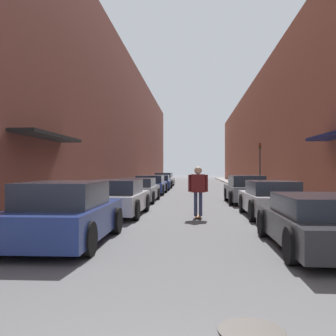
# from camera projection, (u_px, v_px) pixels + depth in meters

# --- Properties ---
(ground) EXTENTS (147.25, 147.25, 0.00)m
(ground) POSITION_uv_depth(u_px,v_px,m) (193.00, 191.00, 28.46)
(ground) COLOR #515154
(curb_strip_left) EXTENTS (1.80, 66.93, 0.12)m
(curb_strip_left) POSITION_uv_depth(u_px,v_px,m) (143.00, 186.00, 35.48)
(curb_strip_left) COLOR gray
(curb_strip_left) RESTS_ON ground
(curb_strip_right) EXTENTS (1.80, 66.93, 0.12)m
(curb_strip_right) POSITION_uv_depth(u_px,v_px,m) (244.00, 187.00, 34.80)
(curb_strip_right) COLOR gray
(curb_strip_right) RESTS_ON ground
(building_row_left) EXTENTS (4.90, 66.93, 11.91)m
(building_row_left) POSITION_uv_depth(u_px,v_px,m) (113.00, 124.00, 35.70)
(building_row_left) COLOR brown
(building_row_left) RESTS_ON ground
(building_row_right) EXTENTS (4.90, 66.93, 10.00)m
(building_row_right) POSITION_uv_depth(u_px,v_px,m) (276.00, 133.00, 34.60)
(building_row_right) COLOR brown
(building_row_right) RESTS_ON ground
(parked_car_left_0) EXTENTS (1.96, 4.21, 1.40)m
(parked_car_left_0) POSITION_uv_depth(u_px,v_px,m) (66.00, 214.00, 8.48)
(parked_car_left_0) COLOR navy
(parked_car_left_0) RESTS_ON ground
(parked_car_left_1) EXTENTS (2.00, 4.24, 1.30)m
(parked_car_left_1) POSITION_uv_depth(u_px,v_px,m) (117.00, 198.00, 13.60)
(parked_car_left_1) COLOR #B7B7BC
(parked_car_left_1) RESTS_ON ground
(parked_car_left_2) EXTENTS (1.99, 4.28, 1.22)m
(parked_car_left_2) POSITION_uv_depth(u_px,v_px,m) (138.00, 190.00, 19.41)
(parked_car_left_2) COLOR gray
(parked_car_left_2) RESTS_ON ground
(parked_car_left_3) EXTENTS (2.06, 4.57, 1.26)m
(parked_car_left_3) POSITION_uv_depth(u_px,v_px,m) (151.00, 185.00, 25.37)
(parked_car_left_3) COLOR navy
(parked_car_left_3) RESTS_ON ground
(parked_car_left_4) EXTENTS (2.05, 4.70, 1.19)m
(parked_car_left_4) POSITION_uv_depth(u_px,v_px,m) (159.00, 182.00, 31.17)
(parked_car_left_4) COLOR navy
(parked_car_left_4) RESTS_ON ground
(parked_car_left_5) EXTENTS (1.87, 4.43, 1.33)m
(parked_car_left_5) POSITION_uv_depth(u_px,v_px,m) (164.00, 180.00, 36.62)
(parked_car_left_5) COLOR silver
(parked_car_left_5) RESTS_ON ground
(parked_car_right_0) EXTENTS (1.96, 4.49, 1.15)m
(parked_car_right_0) POSITION_uv_depth(u_px,v_px,m) (318.00, 222.00, 7.84)
(parked_car_right_0) COLOR #232326
(parked_car_right_0) RESTS_ON ground
(parked_car_right_1) EXTENTS (1.85, 4.20, 1.28)m
(parked_car_right_1) POSITION_uv_depth(u_px,v_px,m) (271.00, 199.00, 13.19)
(parked_car_right_1) COLOR #B7B7BC
(parked_car_right_1) RESTS_ON ground
(parked_car_right_2) EXTENTS (1.88, 4.24, 1.38)m
(parked_car_right_2) POSITION_uv_depth(u_px,v_px,m) (246.00, 190.00, 18.61)
(parked_car_right_2) COLOR #515459
(parked_car_right_2) RESTS_ON ground
(skateboarder) EXTENTS (0.68, 0.78, 1.77)m
(skateboarder) POSITION_uv_depth(u_px,v_px,m) (198.00, 186.00, 12.89)
(skateboarder) COLOR brown
(skateboarder) RESTS_ON ground
(manhole_cover) EXTENTS (0.70, 0.70, 0.02)m
(manhole_cover) POSITION_uv_depth(u_px,v_px,m) (252.00, 331.00, 3.87)
(manhole_cover) COLOR #332D28
(manhole_cover) RESTS_ON ground
(traffic_light) EXTENTS (0.16, 0.22, 3.55)m
(traffic_light) POSITION_uv_depth(u_px,v_px,m) (260.00, 161.00, 28.57)
(traffic_light) COLOR #2D2D2D
(traffic_light) RESTS_ON curb_strip_right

